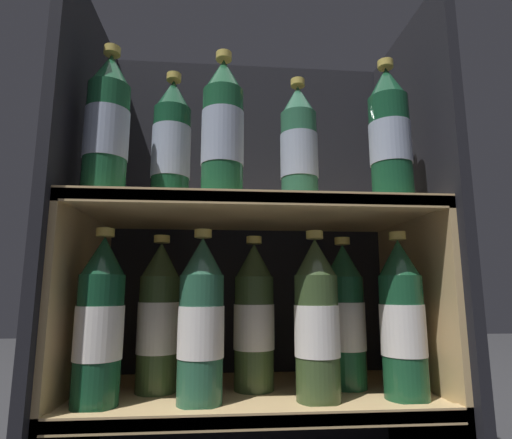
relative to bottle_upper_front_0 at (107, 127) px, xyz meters
name	(u,v)px	position (x,y,z in m)	size (l,w,h in m)	color
fridge_back_wall	(248,255)	(0.27, 0.26, -0.21)	(0.71, 0.02, 0.98)	black
fridge_side_left	(76,246)	(-0.07, 0.09, -0.21)	(0.02, 0.36, 0.98)	black
fridge_side_right	(419,249)	(0.62, 0.09, -0.21)	(0.02, 0.36, 0.98)	black
shelf_lower	(254,413)	(0.27, 0.08, -0.51)	(0.67, 0.32, 0.22)	tan
shelf_upper	(254,285)	(0.27, 0.08, -0.28)	(0.67, 0.32, 0.57)	tan
bottle_upper_front_0	(107,127)	(0.00, 0.00, 0.00)	(0.08, 0.08, 0.29)	#194C2D
bottle_upper_front_1	(223,131)	(0.21, 0.00, 0.00)	(0.08, 0.08, 0.29)	#194C2D
bottle_upper_front_2	(390,137)	(0.53, 0.00, 0.00)	(0.08, 0.08, 0.29)	#144228
bottle_upper_back_0	(171,146)	(0.10, 0.09, 0.00)	(0.08, 0.08, 0.29)	#144228
bottle_upper_back_1	(299,150)	(0.37, 0.09, 0.00)	(0.08, 0.08, 0.29)	#285B42
bottle_lower_front_0	(100,323)	(0.01, 0.00, -0.34)	(0.08, 0.08, 0.29)	#144228
bottle_lower_front_1	(201,322)	(0.18, 0.00, -0.34)	(0.08, 0.08, 0.29)	#285B42
bottle_lower_front_2	(317,321)	(0.38, 0.00, -0.34)	(0.08, 0.08, 0.29)	#384C28
bottle_lower_front_3	(402,321)	(0.53, 0.00, -0.34)	(0.08, 0.08, 0.29)	#194C2D
bottle_lower_back_0	(159,319)	(0.09, 0.09, -0.34)	(0.08, 0.08, 0.29)	#384C28
bottle_lower_back_1	(255,318)	(0.28, 0.09, -0.34)	(0.08, 0.08, 0.29)	#384C28
bottle_lower_back_2	(345,318)	(0.45, 0.09, -0.34)	(0.08, 0.08, 0.29)	#194C2D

